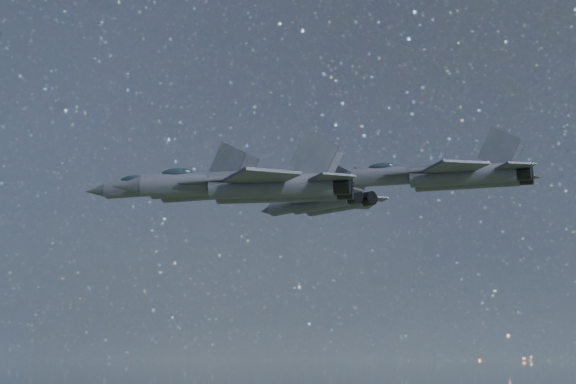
% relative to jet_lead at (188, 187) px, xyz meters
% --- Properties ---
extents(jet_lead, '(18.31, 12.81, 4.61)m').
position_rel_jet_lead_xyz_m(jet_lead, '(0.00, 0.00, 0.00)').
color(jet_lead, '#353842').
extents(jet_left, '(16.03, 10.58, 4.10)m').
position_rel_jet_lead_xyz_m(jet_left, '(6.88, 12.87, -0.04)').
color(jet_left, '#353842').
extents(jet_right, '(17.56, 11.79, 4.44)m').
position_rel_jet_lead_xyz_m(jet_right, '(14.65, -14.07, -3.37)').
color(jet_right, '#353842').
extents(jet_slot, '(15.55, 10.80, 3.91)m').
position_rel_jet_lead_xyz_m(jet_slot, '(25.49, -5.37, -2.13)').
color(jet_slot, '#353842').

